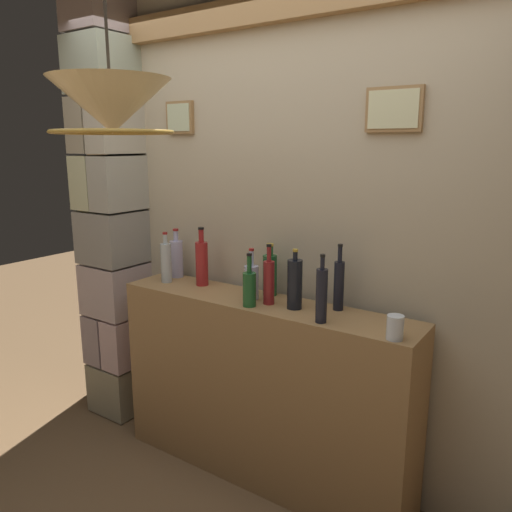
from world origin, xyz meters
The scene contains 15 objects.
panelled_rear_partition centered at (0.00, 1.10, 1.49)m, with size 3.21×0.15×2.85m.
stone_pillar centered at (-1.19, 0.93, 1.39)m, with size 0.37×0.39×2.78m.
bar_shelf_unit centered at (0.00, 0.85, 0.51)m, with size 1.68×0.33×1.01m, color #9E7547.
liquor_bottle_bourbon centered at (-0.70, 0.97, 1.13)m, with size 0.08×0.08×0.30m.
liquor_bottle_rum centered at (-0.45, 0.91, 1.15)m, with size 0.07×0.07×0.34m.
liquor_bottle_tequila centered at (0.20, 0.85, 1.14)m, with size 0.07×0.07×0.30m.
liquor_bottle_sherry centered at (-0.03, 0.97, 1.13)m, with size 0.08×0.08×0.28m.
liquor_bottle_scotch centered at (-0.07, 0.86, 1.11)m, with size 0.07×0.07×0.27m.
liquor_bottle_vodka centered at (0.39, 0.95, 1.14)m, with size 0.05×0.05×0.33m.
liquor_bottle_vermouth centered at (0.40, 0.75, 1.14)m, with size 0.05×0.05×0.32m.
liquor_bottle_port centered at (-0.01, 0.75, 1.11)m, with size 0.07×0.07×0.27m.
liquor_bottle_mezcal centered at (-0.67, 0.85, 1.13)m, with size 0.06×0.06×0.30m.
liquor_bottle_gin centered at (0.05, 0.84, 1.13)m, with size 0.06×0.06×0.31m.
glass_tumbler_rocks centered at (0.75, 0.74, 1.06)m, with size 0.07×0.07×0.10m.
pendant_lamp centered at (-0.21, 0.12, 1.94)m, with size 0.47×0.47×0.60m.
Camera 1 is at (1.37, -1.21, 1.81)m, focal length 35.09 mm.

